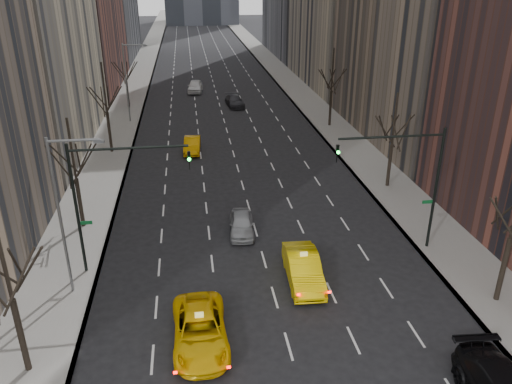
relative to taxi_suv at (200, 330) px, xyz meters
name	(u,v)px	position (x,y,z in m)	size (l,w,h in m)	color
sidewalk_left	(138,80)	(-8.04, 65.16, -0.71)	(4.50, 320.00, 0.15)	slate
sidewalk_right	(284,76)	(16.46, 65.16, -0.71)	(4.50, 320.00, 0.15)	slate
tree_lw_a	(13,301)	(-7.79, -0.84, 3.10)	(3.36, 3.50, 8.28)	black
tree_lw_b	(76,179)	(-7.79, 13.16, 2.94)	(3.36, 3.50, 7.82)	black
tree_lw_c	(107,113)	(-7.79, 29.16, 3.26)	(3.36, 3.50, 8.74)	black
tree_lw_d	(126,81)	(-7.79, 47.16, 2.78)	(3.36, 3.50, 7.36)	black
tree_rw_a	(510,240)	(16.21, 1.16, 3.10)	(3.36, 3.50, 8.28)	black
tree_rw_b	(392,145)	(16.21, 17.16, 2.94)	(3.36, 3.50, 7.82)	black
tree_rw_c	(331,92)	(16.21, 35.16, 3.26)	(3.36, 3.50, 8.74)	black
traffic_mast_left	(104,188)	(-4.90, 7.16, 4.71)	(6.69, 0.39, 8.00)	black
traffic_mast_right	(412,171)	(13.32, 7.16, 4.71)	(6.69, 0.39, 8.00)	black
streetlight_near	(65,202)	(-6.63, 5.16, 4.84)	(2.83, 0.22, 9.00)	slate
streetlight_far	(129,75)	(-6.63, 40.16, 4.84)	(2.83, 0.22, 9.00)	slate
taxi_suv	(200,330)	(0.00, 0.00, 0.00)	(2.59, 5.62, 1.56)	#F6BE05
taxi_sedan	(303,268)	(6.11, 4.51, 0.08)	(1.82, 5.22, 1.72)	yellow
silver_sedan_ahead	(242,224)	(3.22, 10.83, -0.09)	(1.64, 4.08, 1.39)	gray
far_taxi	(192,145)	(0.19, 28.32, -0.04)	(1.56, 4.47, 1.47)	#D89004
far_suv_grey	(235,101)	(6.17, 46.00, -0.06)	(2.02, 4.96, 1.44)	#2A2A2E
far_car_white	(195,86)	(1.18, 55.35, 0.08)	(2.04, 5.06, 1.72)	white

